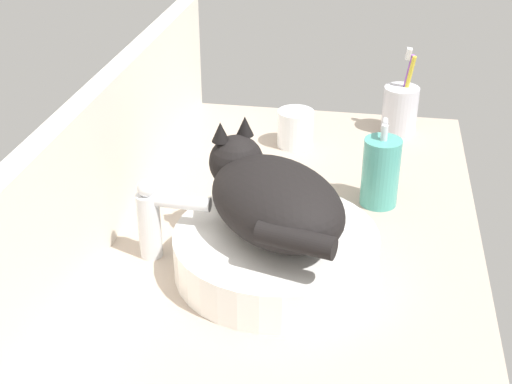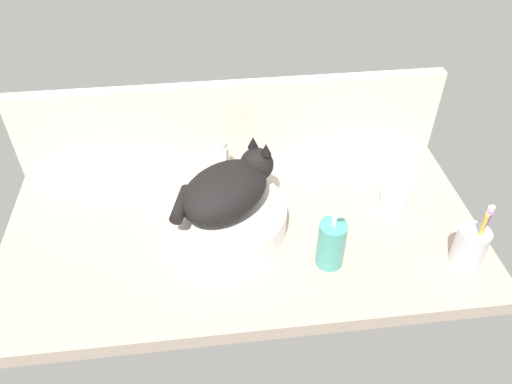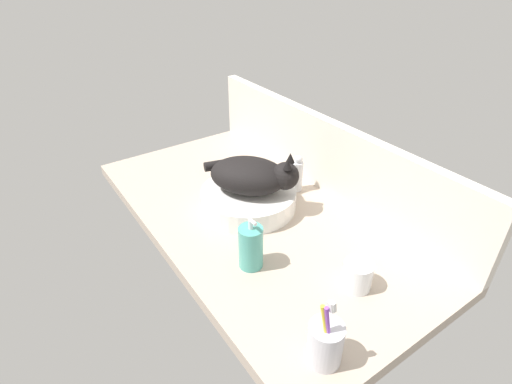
{
  "view_description": "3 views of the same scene",
  "coord_description": "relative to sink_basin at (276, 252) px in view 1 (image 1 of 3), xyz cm",
  "views": [
    {
      "loc": [
        -94.6,
        -11.78,
        64.14
      ],
      "look_at": [
        0.19,
        4.51,
        11.05
      ],
      "focal_mm": 50.0,
      "sensor_mm": 36.0,
      "label": 1
    },
    {
      "loc": [
        -7.64,
        -92.26,
        92.89
      ],
      "look_at": [
        3.62,
        0.96,
        10.79
      ],
      "focal_mm": 35.0,
      "sensor_mm": 36.0,
      "label": 2
    },
    {
      "loc": [
        88.01,
        -60.11,
        75.99
      ],
      "look_at": [
        0.95,
        0.02,
        8.79
      ],
      "focal_mm": 28.0,
      "sensor_mm": 36.0,
      "label": 3
    }
  ],
  "objects": [
    {
      "name": "backsplash_panel",
      "position": [
        4.25,
        29.37,
        9.5
      ],
      "size": [
        122.92,
        3.6,
        25.64
      ],
      "primitive_type": "cube",
      "color": "silver",
      "rests_on": "ground_plane"
    },
    {
      "name": "soap_dispenser",
      "position": [
        23.86,
        -15.24,
        3.04
      ],
      "size": [
        6.66,
        6.66,
        15.84
      ],
      "color": "teal",
      "rests_on": "ground_plane"
    },
    {
      "name": "cat",
      "position": [
        0.98,
        0.95,
        9.08
      ],
      "size": [
        30.02,
        29.22,
        14.0
      ],
      "color": "black",
      "rests_on": "sink_basin"
    },
    {
      "name": "ground_plane",
      "position": [
        4.25,
        -0.67,
        -5.32
      ],
      "size": [
        122.92,
        63.69,
        4.0
      ],
      "primitive_type": "cube",
      "color": "#B2A08E"
    },
    {
      "name": "faucet",
      "position": [
        0.7,
        19.05,
        3.98
      ],
      "size": [
        3.6,
        11.83,
        13.6
      ],
      "color": "silver",
      "rests_on": "ground_plane"
    },
    {
      "name": "water_glass",
      "position": [
        45.9,
        2.6,
        0.01
      ],
      "size": [
        7.59,
        7.59,
        7.73
      ],
      "color": "white",
      "rests_on": "ground_plane"
    },
    {
      "name": "sink_basin",
      "position": [
        0.0,
        0.0,
        0.0
      ],
      "size": [
        31.37,
        31.37,
        6.64
      ],
      "primitive_type": "cylinder",
      "color": "white",
      "rests_on": "ground_plane"
    },
    {
      "name": "toothbrush_cup",
      "position": [
        56.88,
        -18.94,
        2.04
      ],
      "size": [
        7.57,
        7.57,
        18.71
      ],
      "color": "silver",
      "rests_on": "ground_plane"
    }
  ]
}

